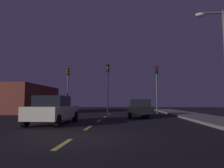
{
  "coord_description": "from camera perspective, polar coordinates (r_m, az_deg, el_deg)",
  "views": [
    {
      "loc": [
        1.86,
        -7.1,
        1.2
      ],
      "look_at": [
        0.36,
        13.09,
        3.05
      ],
      "focal_mm": 32.59,
      "sensor_mm": 36.0,
      "label": 1
    }
  ],
  "objects": [
    {
      "name": "traffic_signal_left",
      "position": [
        23.45,
        -12.33,
        0.77
      ],
      "size": [
        0.32,
        0.38,
        5.16
      ],
      "color": "#4C4C51",
      "rests_on": "ground_plane"
    },
    {
      "name": "lane_stripe_fifth",
      "position": [
        21.21,
        -0.78,
        -8.45
      ],
      "size": [
        0.16,
        1.6,
        0.01
      ],
      "primitive_type": "cube",
      "color": "#EACC4C",
      "rests_on": "ground_plane"
    },
    {
      "name": "car_adjacent_lane",
      "position": [
        12.01,
        -16.1,
        -6.97
      ],
      "size": [
        1.85,
        4.4,
        1.57
      ],
      "color": "beige",
      "rests_on": "ground_plane"
    },
    {
      "name": "ground_plane",
      "position": [
        14.27,
        -3.29,
        -10.04
      ],
      "size": [
        80.0,
        80.0,
        0.0
      ],
      "primitive_type": "plane",
      "color": "black"
    },
    {
      "name": "traffic_signal_center",
      "position": [
        22.6,
        -1.21,
        1.4
      ],
      "size": [
        0.32,
        0.38,
        5.48
      ],
      "color": "black",
      "rests_on": "ground_plane"
    },
    {
      "name": "street_lamp_right",
      "position": [
        14.05,
        28.18,
        7.42
      ],
      "size": [
        1.77,
        0.36,
        6.83
      ],
      "color": "#4C4C51",
      "rests_on": "ground_plane"
    },
    {
      "name": "lane_stripe_nearest",
      "position": [
        6.3,
        -13.53,
        -16.04
      ],
      "size": [
        0.16,
        1.6,
        0.01
      ],
      "primitive_type": "cube",
      "color": "#EACC4C",
      "rests_on": "ground_plane"
    },
    {
      "name": "lane_stripe_second",
      "position": [
        9.94,
        -6.7,
        -12.1
      ],
      "size": [
        0.16,
        1.6,
        0.01
      ],
      "primitive_type": "cube",
      "color": "#EACC4C",
      "rests_on": "ground_plane"
    },
    {
      "name": "lane_stripe_third",
      "position": [
        13.68,
        -3.63,
        -10.23
      ],
      "size": [
        0.16,
        1.6,
        0.01
      ],
      "primitive_type": "cube",
      "color": "#EACC4C",
      "rests_on": "ground_plane"
    },
    {
      "name": "sidewalk_curb_right",
      "position": [
        15.22,
        26.34,
        -8.92
      ],
      "size": [
        3.0,
        40.0,
        0.15
      ],
      "primitive_type": "cube",
      "color": "gray",
      "rests_on": "ground_plane"
    },
    {
      "name": "storefront_left",
      "position": [
        26.67,
        -22.92,
        -3.93
      ],
      "size": [
        4.59,
        9.7,
        3.22
      ],
      "primitive_type": "cube",
      "color": "maroon",
      "rests_on": "ground_plane"
    },
    {
      "name": "lane_stripe_fourth",
      "position": [
        17.44,
        -1.9,
        -9.15
      ],
      "size": [
        0.16,
        1.6,
        0.01
      ],
      "primitive_type": "cube",
      "color": "#EACC4C",
      "rests_on": "ground_plane"
    },
    {
      "name": "car_stopped_ahead",
      "position": [
        17.13,
        7.73,
        -6.7
      ],
      "size": [
        2.04,
        3.9,
        1.48
      ],
      "color": "black",
      "rests_on": "ground_plane"
    },
    {
      "name": "traffic_signal_right",
      "position": [
        22.71,
        12.4,
        1.09
      ],
      "size": [
        0.32,
        0.38,
        5.23
      ],
      "color": "#4C4C51",
      "rests_on": "ground_plane"
    }
  ]
}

